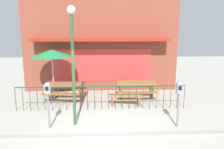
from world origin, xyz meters
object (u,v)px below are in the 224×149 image
(patio_umbrella, at_px, (52,53))
(parking_meter_near, at_px, (179,92))
(street_lamp, at_px, (73,49))
(parking_meter_far, at_px, (48,93))
(picnic_table_left, at_px, (65,87))
(patio_bench, at_px, (125,98))
(picnic_table_right, at_px, (136,85))

(patio_umbrella, bearing_deg, parking_meter_near, -35.65)
(patio_umbrella, xyz_separation_m, street_lamp, (1.34, -3.06, 0.43))
(parking_meter_far, distance_m, street_lamp, 1.60)
(street_lamp, bearing_deg, parking_meter_far, -162.49)
(parking_meter_near, bearing_deg, picnic_table_left, 143.47)
(patio_bench, bearing_deg, parking_meter_near, -54.85)
(picnic_table_left, distance_m, parking_meter_far, 3.04)
(patio_bench, bearing_deg, street_lamp, -136.75)
(patio_umbrella, xyz_separation_m, parking_meter_near, (4.74, -3.40, -0.92))
(picnic_table_left, bearing_deg, patio_bench, -19.62)
(patio_bench, bearing_deg, picnic_table_left, 160.38)
(picnic_table_right, bearing_deg, picnic_table_left, -177.77)
(picnic_table_left, distance_m, patio_bench, 2.83)
(picnic_table_left, bearing_deg, parking_meter_near, -36.53)
(parking_meter_near, distance_m, street_lamp, 3.68)
(patio_bench, xyz_separation_m, street_lamp, (-1.91, -1.79, 2.20))
(street_lamp, bearing_deg, patio_bench, 43.25)
(parking_meter_near, bearing_deg, patio_bench, 125.15)
(picnic_table_right, distance_m, parking_meter_near, 3.37)
(picnic_table_left, relative_size, parking_meter_near, 1.24)
(parking_meter_far, bearing_deg, picnic_table_right, 43.18)
(patio_umbrella, bearing_deg, picnic_table_left, -28.91)
(patio_bench, height_order, street_lamp, street_lamp)
(picnic_table_right, height_order, parking_meter_far, parking_meter_far)
(patio_umbrella, bearing_deg, street_lamp, -66.43)
(patio_umbrella, relative_size, parking_meter_near, 1.48)
(patio_bench, height_order, parking_meter_far, parking_meter_far)
(parking_meter_far, bearing_deg, parking_meter_near, -1.15)
(parking_meter_far, bearing_deg, patio_bench, 37.10)
(parking_meter_near, relative_size, parking_meter_far, 1.01)
(patio_umbrella, xyz_separation_m, patio_bench, (3.24, -1.27, -1.76))
(picnic_table_left, xyz_separation_m, street_lamp, (0.74, -2.74, 1.94))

